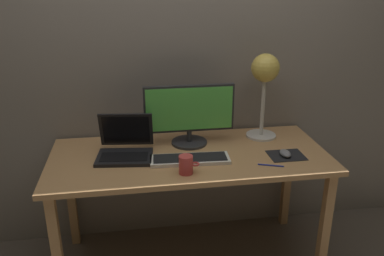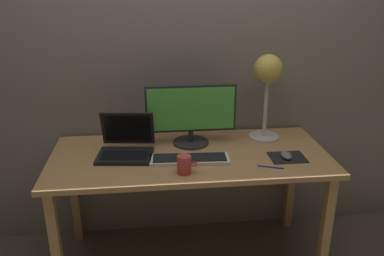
# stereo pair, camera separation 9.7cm
# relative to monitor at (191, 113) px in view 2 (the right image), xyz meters

# --- Properties ---
(back_wall) EXTENTS (4.80, 0.06, 2.60)m
(back_wall) POSITION_rel_monitor_xyz_m (-0.02, 0.25, 0.36)
(back_wall) COLOR gray
(back_wall) RESTS_ON ground
(desk) EXTENTS (1.60, 0.70, 0.74)m
(desk) POSITION_rel_monitor_xyz_m (-0.02, -0.15, -0.28)
(desk) COLOR tan
(desk) RESTS_ON ground
(monitor) EXTENTS (0.54, 0.22, 0.37)m
(monitor) POSITION_rel_monitor_xyz_m (0.00, 0.00, 0.00)
(monitor) COLOR #28282B
(monitor) RESTS_ON desk
(keyboard_main) EXTENTS (0.45, 0.16, 0.03)m
(keyboard_main) POSITION_rel_monitor_xyz_m (-0.03, -0.25, -0.19)
(keyboard_main) COLOR silver
(keyboard_main) RESTS_ON desk
(laptop) EXTENTS (0.34, 0.31, 0.23)m
(laptop) POSITION_rel_monitor_xyz_m (-0.39, -0.10, -0.13)
(laptop) COLOR black
(laptop) RESTS_ON desk
(desk_lamp) EXTENTS (0.19, 0.19, 0.53)m
(desk_lamp) POSITION_rel_monitor_xyz_m (0.47, 0.04, 0.20)
(desk_lamp) COLOR beige
(desk_lamp) RESTS_ON desk
(mousepad) EXTENTS (0.20, 0.16, 0.00)m
(mousepad) POSITION_rel_monitor_xyz_m (0.52, -0.26, -0.20)
(mousepad) COLOR black
(mousepad) RESTS_ON desk
(mouse) EXTENTS (0.06, 0.10, 0.03)m
(mouse) POSITION_rel_monitor_xyz_m (0.51, -0.27, -0.18)
(mouse) COLOR slate
(mouse) RESTS_ON mousepad
(coffee_mug) EXTENTS (0.11, 0.07, 0.10)m
(coffee_mug) POSITION_rel_monitor_xyz_m (-0.07, -0.39, -0.15)
(coffee_mug) COLOR #CC3F3F
(coffee_mug) RESTS_ON desk
(pen) EXTENTS (0.13, 0.06, 0.01)m
(pen) POSITION_rel_monitor_xyz_m (0.39, -0.38, -0.19)
(pen) COLOR #2633A5
(pen) RESTS_ON desk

